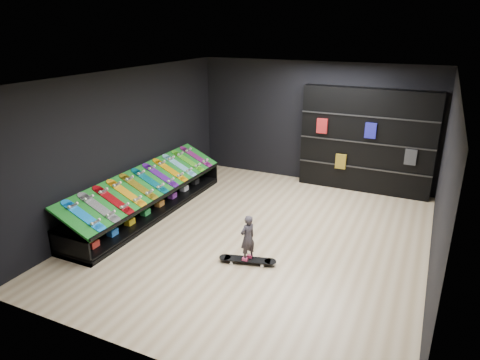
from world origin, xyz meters
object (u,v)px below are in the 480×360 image
at_px(back_shelving, 366,141).
at_px(floor_skateboard, 247,261).
at_px(child, 248,246).
at_px(display_rack, 149,202).

relative_size(back_shelving, floor_skateboard, 3.14).
height_order(floor_skateboard, child, child).
xyz_separation_m(back_shelving, child, (-1.13, -4.33, -0.90)).
height_order(display_rack, floor_skateboard, display_rack).
bearing_deg(back_shelving, child, -104.65).
height_order(display_rack, child, child).
height_order(display_rack, back_shelving, back_shelving).
height_order(back_shelving, child, back_shelving).
distance_m(floor_skateboard, child, 0.29).
bearing_deg(display_rack, floor_skateboard, -20.19).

